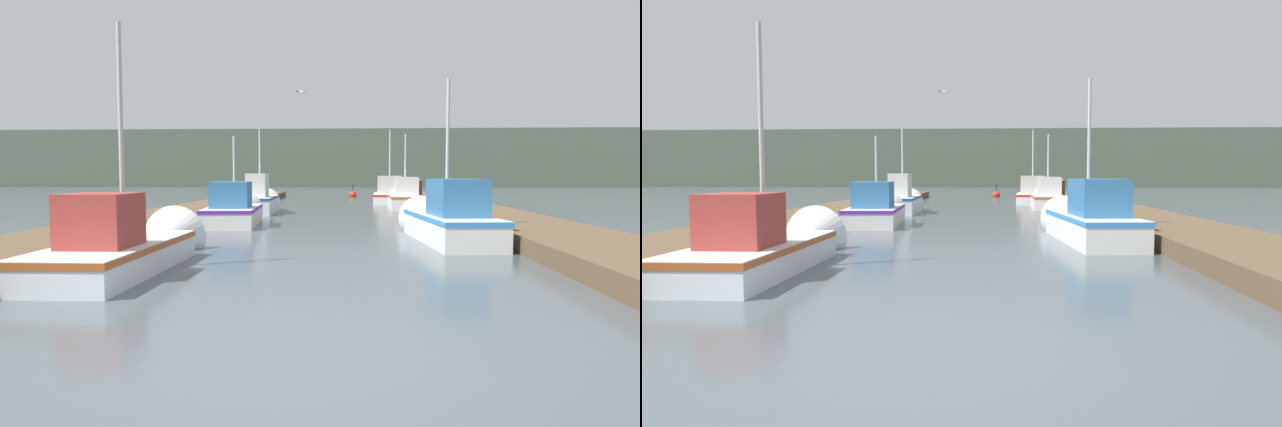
# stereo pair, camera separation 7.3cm
# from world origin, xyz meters

# --- Properties ---
(ground_plane) EXTENTS (200.00, 200.00, 0.00)m
(ground_plane) POSITION_xyz_m (0.00, 0.00, 0.00)
(ground_plane) COLOR #424C51
(dock_left) EXTENTS (2.53, 40.00, 0.37)m
(dock_left) POSITION_xyz_m (-5.35, 16.00, 0.19)
(dock_left) COLOR brown
(dock_left) RESTS_ON ground_plane
(dock_right) EXTENTS (2.53, 40.00, 0.37)m
(dock_right) POSITION_xyz_m (5.35, 16.00, 0.19)
(dock_right) COLOR brown
(dock_right) RESTS_ON ground_plane
(distant_shore_ridge) EXTENTS (120.00, 16.00, 7.21)m
(distant_shore_ridge) POSITION_xyz_m (0.00, 73.12, 3.61)
(distant_shore_ridge) COLOR #4C5647
(distant_shore_ridge) RESTS_ON ground_plane
(fishing_boat_0) EXTENTS (1.50, 5.24, 4.60)m
(fishing_boat_0) POSITION_xyz_m (-3.21, 4.72, 0.37)
(fishing_boat_0) COLOR silver
(fishing_boat_0) RESTS_ON ground_plane
(fishing_boat_1) EXTENTS (1.87, 5.69, 4.26)m
(fishing_boat_1) POSITION_xyz_m (2.98, 9.19, 0.50)
(fishing_boat_1) COLOR silver
(fishing_boat_1) RESTS_ON ground_plane
(fishing_boat_2) EXTENTS (1.85, 4.80, 3.28)m
(fishing_boat_2) POSITION_xyz_m (-3.13, 13.33, 0.45)
(fishing_boat_2) COLOR silver
(fishing_boat_2) RESTS_ON ground_plane
(fishing_boat_3) EXTENTS (1.47, 4.88, 3.85)m
(fishing_boat_3) POSITION_xyz_m (-3.21, 18.99, 0.52)
(fishing_boat_3) COLOR silver
(fishing_boat_3) RESTS_ON ground_plane
(fishing_boat_4) EXTENTS (1.58, 4.75, 3.91)m
(fishing_boat_4) POSITION_xyz_m (3.22, 22.26, 0.49)
(fishing_boat_4) COLOR silver
(fishing_boat_4) RESTS_ON ground_plane
(fishing_boat_5) EXTENTS (2.01, 4.93, 4.63)m
(fishing_boat_5) POSITION_xyz_m (2.83, 27.20, 0.47)
(fishing_boat_5) COLOR silver
(fishing_boat_5) RESTS_ON ground_plane
(mooring_piling_0) EXTENTS (0.28, 0.28, 1.35)m
(mooring_piling_0) POSITION_xyz_m (4.02, 23.81, 0.68)
(mooring_piling_0) COLOR #473523
(mooring_piling_0) RESTS_ON ground_plane
(mooring_piling_1) EXTENTS (0.31, 0.31, 1.01)m
(mooring_piling_1) POSITION_xyz_m (-4.29, 26.92, 0.51)
(mooring_piling_1) COLOR #473523
(mooring_piling_1) RESTS_ON ground_plane
(mooring_piling_2) EXTENTS (0.23, 0.23, 1.42)m
(mooring_piling_2) POSITION_xyz_m (4.31, 29.97, 0.72)
(mooring_piling_2) COLOR #473523
(mooring_piling_2) RESTS_ON ground_plane
(mooring_piling_3) EXTENTS (0.36, 0.36, 1.36)m
(mooring_piling_3) POSITION_xyz_m (4.18, 24.80, 0.69)
(mooring_piling_3) COLOR #473523
(mooring_piling_3) RESTS_ON ground_plane
(channel_buoy) EXTENTS (0.53, 0.53, 1.03)m
(channel_buoy) POSITION_xyz_m (0.79, 35.73, 0.15)
(channel_buoy) COLOR red
(channel_buoy) RESTS_ON ground_plane
(seagull_lead) EXTENTS (0.50, 0.44, 0.12)m
(seagull_lead) POSITION_xyz_m (-1.51, 19.39, 5.11)
(seagull_lead) COLOR white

